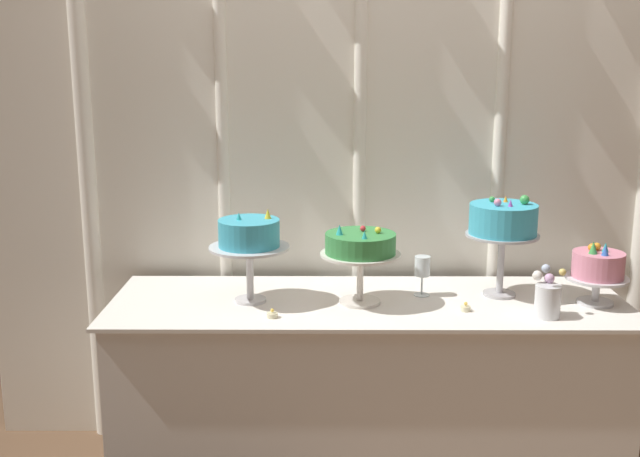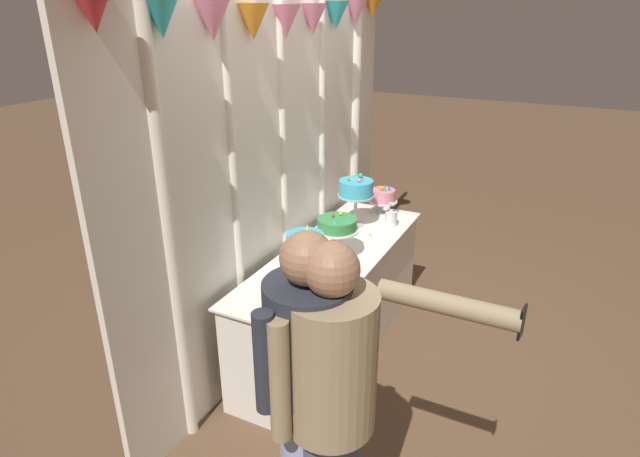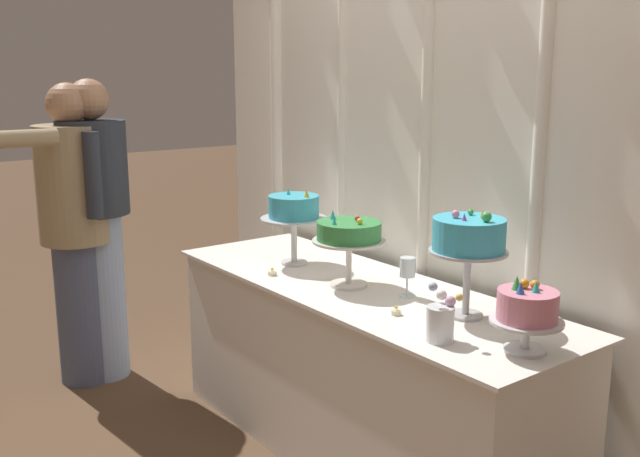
% 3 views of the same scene
% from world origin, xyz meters
% --- Properties ---
extents(ground_plane, '(24.00, 24.00, 0.00)m').
position_xyz_m(ground_plane, '(0.00, 0.00, 0.00)').
color(ground_plane, brown).
extents(draped_curtain, '(3.36, 0.19, 2.81)m').
position_xyz_m(draped_curtain, '(0.03, 0.50, 1.53)').
color(draped_curtain, white).
rests_on(draped_curtain, ground_plane).
extents(cake_table, '(2.04, 0.67, 0.78)m').
position_xyz_m(cake_table, '(0.00, 0.10, 0.39)').
color(cake_table, white).
rests_on(cake_table, ground_plane).
extents(cake_display_leftmost, '(0.31, 0.31, 0.37)m').
position_xyz_m(cake_display_leftmost, '(-0.47, 0.08, 1.04)').
color(cake_display_leftmost, silver).
rests_on(cake_display_leftmost, cake_table).
extents(cake_display_midleft, '(0.31, 0.31, 0.32)m').
position_xyz_m(cake_display_midleft, '(-0.03, 0.07, 1.00)').
color(cake_display_midleft, silver).
rests_on(cake_display_midleft, cake_table).
extents(cake_display_midright, '(0.29, 0.29, 0.41)m').
position_xyz_m(cake_display_midright, '(0.53, 0.17, 1.08)').
color(cake_display_midright, '#B2B2B7').
rests_on(cake_display_midright, cake_table).
extents(cake_display_rightmost, '(0.24, 0.24, 0.26)m').
position_xyz_m(cake_display_rightmost, '(0.89, 0.06, 0.92)').
color(cake_display_rightmost, silver).
rests_on(cake_display_rightmost, cake_table).
extents(wine_glass, '(0.06, 0.06, 0.16)m').
position_xyz_m(wine_glass, '(0.22, 0.16, 0.89)').
color(wine_glass, silver).
rests_on(wine_glass, cake_table).
extents(flower_vase, '(0.12, 0.10, 0.21)m').
position_xyz_m(flower_vase, '(0.65, -0.09, 0.85)').
color(flower_vase, silver).
rests_on(flower_vase, cake_table).
extents(tealight_far_left, '(0.04, 0.04, 0.04)m').
position_xyz_m(tealight_far_left, '(-0.37, -0.11, 0.79)').
color(tealight_far_left, beige).
rests_on(tealight_far_left, cake_table).
extents(tealight_near_left, '(0.04, 0.04, 0.04)m').
position_xyz_m(tealight_near_left, '(0.36, -0.03, 0.79)').
color(tealight_near_left, beige).
rests_on(tealight_near_left, cake_table).
extents(guest_man_pink_jacket, '(0.50, 0.46, 1.64)m').
position_xyz_m(guest_man_pink_jacket, '(-1.51, -0.49, 0.89)').
color(guest_man_pink_jacket, '#93ADD6').
rests_on(guest_man_pink_jacket, ground_plane).
extents(guest_man_dark_suit, '(0.52, 0.94, 1.62)m').
position_xyz_m(guest_man_dark_suit, '(-1.52, -0.60, 0.88)').
color(guest_man_dark_suit, '#4C5675').
rests_on(guest_man_dark_suit, ground_plane).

